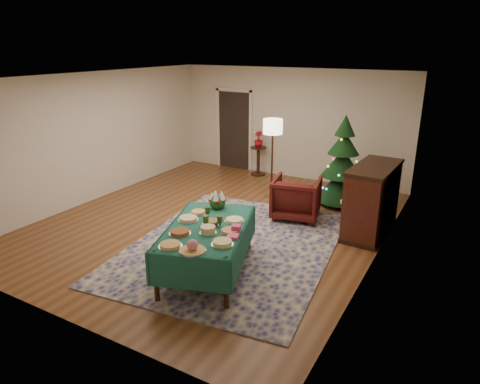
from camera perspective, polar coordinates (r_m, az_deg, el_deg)
The scene contains 26 objects.
room_shell at distance 7.80m, azimuth -3.53°, elevation 5.13°, with size 7.00×7.00×7.00m.
doorway at distance 11.57m, azimuth -0.78°, elevation 8.51°, with size 1.08×0.04×2.16m.
rug at distance 7.27m, azimuth -0.92°, elevation -7.17°, with size 3.20×4.20×0.02m, color navy.
buffet_table at distance 6.25m, azimuth -4.39°, elevation -5.86°, with size 1.68×2.17×0.75m.
platter_0 at distance 5.65m, azimuth -9.28°, elevation -7.02°, with size 0.31×0.31×0.05m.
platter_1 at distance 5.48m, azimuth -6.35°, elevation -7.27°, with size 0.34×0.34×0.16m.
platter_2 at distance 5.63m, azimuth -2.37°, elevation -6.79°, with size 0.30×0.30×0.06m.
platter_3 at distance 5.99m, azimuth -8.03°, elevation -5.34°, with size 0.31×0.31×0.05m.
platter_4 at distance 5.96m, azimuth -4.30°, elevation -5.07°, with size 0.24×0.24×0.10m.
platter_5 at distance 5.99m, azimuth -1.33°, elevation -5.21°, with size 0.29×0.29×0.04m.
platter_6 at distance 6.42m, azimuth -6.91°, elevation -3.57°, with size 0.32×0.32×0.05m.
platter_7 at distance 6.23m, azimuth -3.92°, elevation -4.12°, with size 0.26×0.26×0.07m.
platter_8 at distance 6.34m, azimuth -0.75°, elevation -3.77°, with size 0.30×0.30×0.04m.
platter_9 at distance 6.66m, azimuth -5.58°, elevation -2.70°, with size 0.25×0.25×0.04m.
goblet_0 at distance 6.47m, azimuth -4.35°, elevation -2.66°, with size 0.08×0.08×0.17m.
goblet_1 at distance 6.13m, azimuth -2.71°, elevation -3.89°, with size 0.08×0.08×0.17m.
goblet_2 at distance 6.15m, azimuth -4.56°, elevation -3.85°, with size 0.08×0.08×0.17m.
napkin_stack at distance 5.83m, azimuth -0.97°, elevation -5.94°, with size 0.15×0.15×0.04m, color #FA4587.
gift_box at distance 5.99m, azimuth -0.52°, elevation -4.89°, with size 0.12×0.12×0.10m, color #D73B6E.
centerpiece at distance 6.82m, azimuth -3.03°, elevation -1.12°, with size 0.27×0.27×0.31m.
armchair at distance 8.35m, azimuth 7.53°, elevation -0.51°, with size 0.87×0.82×0.90m, color #48120F.
floor_lamp at distance 9.26m, azimuth 4.39°, elevation 8.07°, with size 0.42×0.42×1.73m.
side_table at distance 11.08m, azimuth 2.45°, elevation 4.11°, with size 0.41×0.41×0.74m.
potted_plant at distance 10.96m, azimuth 2.48°, elevation 6.59°, with size 0.23×0.41×0.23m, color #A10B14.
christmas_tree at distance 9.14m, azimuth 13.48°, elevation 3.52°, with size 1.29×1.29×1.90m.
piano at distance 7.90m, azimuth 17.14°, elevation -1.11°, with size 0.76×1.49×1.26m.
Camera 1 is at (4.13, -6.33, 3.24)m, focal length 32.00 mm.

